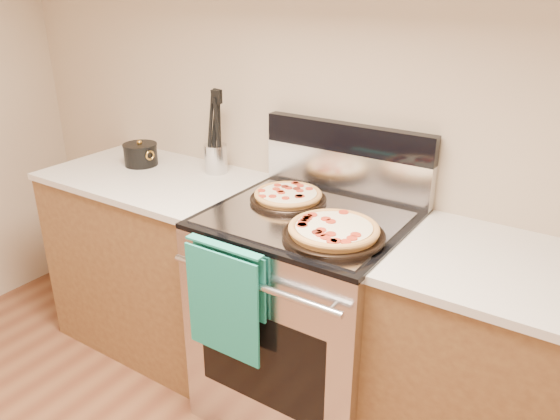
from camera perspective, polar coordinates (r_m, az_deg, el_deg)
The scene contains 17 objects.
wall_back at distance 2.29m, azimuth 7.79°, elevation 12.30°, with size 4.00×4.00×0.00m, color tan.
range_body at distance 2.35m, azimuth 2.75°, elevation -11.17°, with size 0.76×0.68×0.90m, color #B7B7BC.
oven_window at distance 2.12m, azimuth -2.08°, elevation -15.41°, with size 0.56×0.01×0.40m, color black.
cooktop at distance 2.12m, azimuth 2.98°, elevation -0.84°, with size 0.76×0.68×0.02m, color black.
backsplash_lower at distance 2.34m, azimuth 6.92°, elevation 3.96°, with size 0.76×0.06×0.18m, color silver.
backsplash_upper at distance 2.30m, azimuth 7.09°, elevation 7.50°, with size 0.76×0.06×0.12m, color black.
oven_handle at distance 1.90m, azimuth -2.94°, elevation -7.72°, with size 0.03×0.03×0.70m, color silver.
dish_towel at distance 2.01m, azimuth -5.68°, elevation -9.18°, with size 0.32×0.05×0.42m, color #1C8E7C, non-canonical shape.
foil_sheet at distance 2.10m, azimuth 2.57°, elevation -0.79°, with size 0.70×0.55×0.01m, color gray.
cabinet_left at distance 2.85m, azimuth -12.34°, elevation -5.32°, with size 1.00×0.62×0.88m, color brown.
countertop_left at distance 2.67m, azimuth -13.16°, elevation 3.31°, with size 1.02×0.64×0.03m, color beige.
cabinet_right at distance 2.17m, azimuth 24.60°, elevation -17.29°, with size 1.00×0.62×0.88m, color brown.
countertop_right at distance 1.92m, azimuth 26.82°, elevation -6.72°, with size 1.02×0.64×0.03m, color beige.
pepperoni_pizza_back at distance 2.23m, azimuth 0.86°, elevation 1.42°, with size 0.31×0.31×0.04m, color #BB7E39, non-canonical shape.
pepperoni_pizza_front at distance 1.92m, azimuth 5.63°, elevation -2.24°, with size 0.36×0.36×0.05m, color #BB7E39, non-canonical shape.
utensil_crock at distance 2.63m, azimuth -6.72°, elevation 5.36°, with size 0.11×0.11×0.14m, color silver.
saucepan at distance 2.81m, azimuth -14.35°, elevation 5.56°, with size 0.16×0.16×0.10m, color black.
Camera 1 is at (0.98, -0.03, 1.77)m, focal length 35.00 mm.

